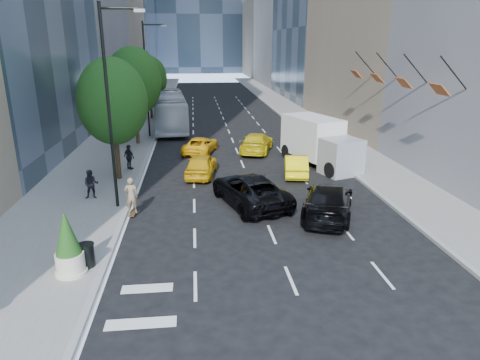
{
  "coord_description": "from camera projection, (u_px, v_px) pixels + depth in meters",
  "views": [
    {
      "loc": [
        -2.33,
        -17.55,
        8.3
      ],
      "look_at": [
        -0.11,
        3.27,
        1.6
      ],
      "focal_mm": 32.0,
      "sensor_mm": 36.0,
      "label": 1
    }
  ],
  "objects": [
    {
      "name": "black_sedan_lincoln",
      "position": [
        250.0,
        190.0,
        22.9
      ],
      "size": [
        4.34,
        6.44,
        1.64
      ],
      "primitive_type": "imported",
      "rotation": [
        0.0,
        0.0,
        3.44
      ],
      "color": "black",
      "rests_on": "ground"
    },
    {
      "name": "taxi_a",
      "position": [
        201.0,
        165.0,
        27.89
      ],
      "size": [
        2.45,
        4.58,
        1.48
      ],
      "primitive_type": "imported",
      "rotation": [
        0.0,
        0.0,
        2.97
      ],
      "color": "#D49F0B",
      "rests_on": "ground"
    },
    {
      "name": "tree_mid",
      "position": [
        134.0,
        82.0,
        35.03
      ],
      "size": [
        4.5,
        4.5,
        7.99
      ],
      "color": "black",
      "rests_on": "sidewalk_left"
    },
    {
      "name": "pedestrian_b",
      "position": [
        129.0,
        157.0,
        28.79
      ],
      "size": [
        1.0,
        0.99,
        1.7
      ],
      "primitive_type": "imported",
      "rotation": [
        0.0,
        0.0,
        2.37
      ],
      "color": "black",
      "rests_on": "sidewalk_left"
    },
    {
      "name": "pedestrian_a",
      "position": [
        91.0,
        184.0,
        23.34
      ],
      "size": [
        0.83,
        0.67,
        1.63
      ],
      "primitive_type": "imported",
      "rotation": [
        0.0,
        0.0,
        0.06
      ],
      "color": "black",
      "rests_on": "sidewalk_left"
    },
    {
      "name": "taxi_c",
      "position": [
        200.0,
        145.0,
        33.87
      ],
      "size": [
        3.23,
        4.94,
        1.27
      ],
      "primitive_type": "imported",
      "rotation": [
        0.0,
        0.0,
        2.87
      ],
      "color": "yellow",
      "rests_on": "ground"
    },
    {
      "name": "taxi_b",
      "position": [
        296.0,
        165.0,
        28.13
      ],
      "size": [
        2.16,
        4.32,
        1.36
      ],
      "primitive_type": "imported",
      "rotation": [
        0.0,
        0.0,
        2.96
      ],
      "color": "#FFE90D",
      "rests_on": "ground"
    },
    {
      "name": "sidewalk_left",
      "position": [
        134.0,
        122.0,
        46.87
      ],
      "size": [
        6.0,
        120.0,
        0.15
      ],
      "primitive_type": "cube",
      "color": "slate",
      "rests_on": "ground"
    },
    {
      "name": "sidewalk_right",
      "position": [
        303.0,
        119.0,
        48.79
      ],
      "size": [
        4.0,
        120.0,
        0.15
      ],
      "primitive_type": "cube",
      "color": "slate",
      "rests_on": "ground"
    },
    {
      "name": "facade_flags",
      "position": [
        392.0,
        77.0,
        28.05
      ],
      "size": [
        1.85,
        13.3,
        2.05
      ],
      "color": "black",
      "rests_on": "ground"
    },
    {
      "name": "tree_near",
      "position": [
        113.0,
        102.0,
        25.67
      ],
      "size": [
        4.2,
        4.2,
        7.46
      ],
      "color": "black",
      "rests_on": "sidewalk_left"
    },
    {
      "name": "lamp_far",
      "position": [
        148.0,
        73.0,
        37.81
      ],
      "size": [
        2.13,
        0.22,
        10.0
      ],
      "color": "black",
      "rests_on": "sidewalk_left"
    },
    {
      "name": "ground",
      "position": [
        250.0,
        235.0,
        19.39
      ],
      "size": [
        160.0,
        160.0,
        0.0
      ],
      "primitive_type": "plane",
      "color": "black",
      "rests_on": "ground"
    },
    {
      "name": "planter_shrub",
      "position": [
        68.0,
        244.0,
        15.54
      ],
      "size": [
        1.03,
        1.03,
        2.48
      ],
      "color": "beige",
      "rests_on": "sidewalk_left"
    },
    {
      "name": "taxi_d",
      "position": [
        257.0,
        143.0,
        34.09
      ],
      "size": [
        3.58,
        5.64,
        1.52
      ],
      "primitive_type": "imported",
      "rotation": [
        0.0,
        0.0,
        2.84
      ],
      "color": "#D2B90B",
      "rests_on": "ground"
    },
    {
      "name": "trash_can",
      "position": [
        87.0,
        256.0,
        16.28
      ],
      "size": [
        0.59,
        0.59,
        0.88
      ],
      "primitive_type": "cylinder",
      "color": "black",
      "rests_on": "sidewalk_left"
    },
    {
      "name": "lamp_near",
      "position": [
        111.0,
        97.0,
        20.77
      ],
      "size": [
        2.13,
        0.22,
        10.0
      ],
      "color": "black",
      "rests_on": "sidewalk_left"
    },
    {
      "name": "black_sedan_mercedes",
      "position": [
        328.0,
        200.0,
        21.38
      ],
      "size": [
        4.18,
        6.09,
        1.64
      ],
      "primitive_type": "imported",
      "rotation": [
        0.0,
        0.0,
        2.77
      ],
      "color": "black",
      "rests_on": "ground"
    },
    {
      "name": "skateboarder",
      "position": [
        132.0,
        198.0,
        21.38
      ],
      "size": [
        0.69,
        0.46,
        1.87
      ],
      "primitive_type": "imported",
      "rotation": [
        0.0,
        0.0,
        3.12
      ],
      "color": "#816B51",
      "rests_on": "ground"
    },
    {
      "name": "box_truck",
      "position": [
        319.0,
        142.0,
        30.22
      ],
      "size": [
        4.52,
        7.29,
        3.29
      ],
      "rotation": [
        0.0,
        0.0,
        0.32
      ],
      "color": "silver",
      "rests_on": "ground"
    },
    {
      "name": "tree_far",
      "position": [
        149.0,
        78.0,
        47.56
      ],
      "size": [
        3.9,
        3.9,
        6.92
      ],
      "color": "black",
      "rests_on": "sidewalk_left"
    },
    {
      "name": "city_bus",
      "position": [
        170.0,
        111.0,
        43.37
      ],
      "size": [
        3.96,
        13.09,
        3.59
      ],
      "primitive_type": "imported",
      "rotation": [
        0.0,
        0.0,
        0.07
      ],
      "color": "silver",
      "rests_on": "ground"
    },
    {
      "name": "traffic_signal",
      "position": [
        162.0,
        76.0,
        55.33
      ],
      "size": [
        2.48,
        0.53,
        5.2
      ],
      "color": "black",
      "rests_on": "sidewalk_left"
    }
  ]
}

